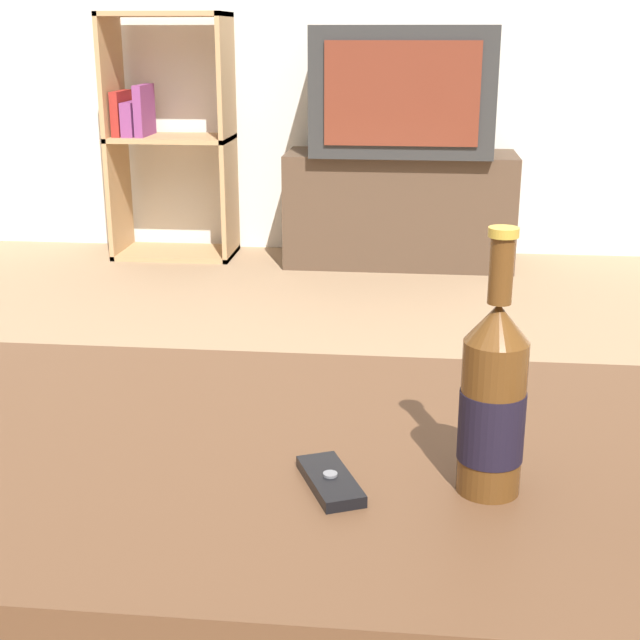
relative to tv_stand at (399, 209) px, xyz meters
The scene contains 6 objects.
coffee_table 2.78m from the tv_stand, 93.99° to the right, with size 1.38×0.70×0.45m.
tv_stand is the anchor object (origin of this frame).
television 0.49m from the tv_stand, 90.00° to the right, with size 0.73×0.46×0.51m.
bookshelf 1.06m from the tv_stand, behind, with size 0.52×0.30×1.04m.
beer_bottle 2.87m from the tv_stand, 86.89° to the right, with size 0.07×0.07×0.30m.
cell_phone 2.87m from the tv_stand, 90.49° to the right, with size 0.09×0.13×0.02m.
Camera 1 is at (0.25, -1.01, 0.95)m, focal length 50.00 mm.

